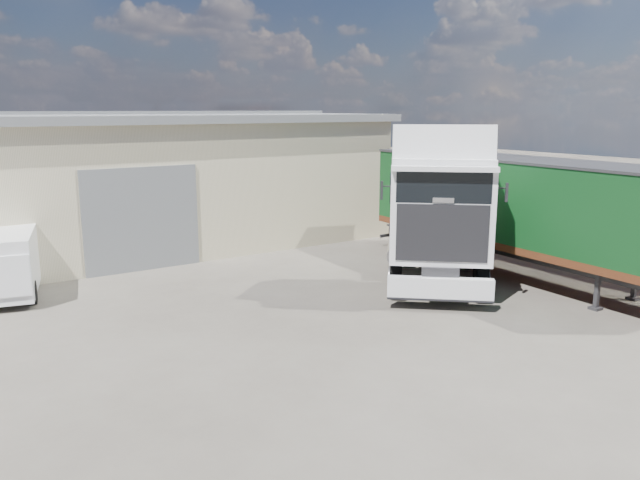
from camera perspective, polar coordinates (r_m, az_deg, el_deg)
ground at (r=14.97m, az=4.02°, el=-9.80°), size 120.00×120.00×0.00m
brick_boundary_wall at (r=26.60m, az=16.03°, el=2.20°), size 0.35×26.00×2.50m
tractor_unit at (r=19.75m, az=10.70°, el=1.84°), size 7.06×7.52×5.11m
box_trailer at (r=21.71m, az=17.39°, el=3.11°), size 2.88×11.97×3.96m
panel_van at (r=21.20m, az=-27.12°, el=-1.67°), size 3.05×5.21×2.00m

